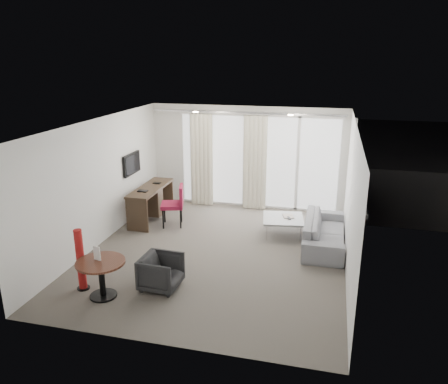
% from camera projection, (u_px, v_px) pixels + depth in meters
% --- Properties ---
extents(floor, '(5.00, 6.00, 0.00)m').
position_uv_depth(floor, '(217.00, 253.00, 8.78)').
color(floor, '#58524A').
rests_on(floor, ground).
extents(ceiling, '(5.00, 6.00, 0.00)m').
position_uv_depth(ceiling, '(216.00, 124.00, 7.99)').
color(ceiling, white).
rests_on(ceiling, ground).
extents(wall_left, '(0.00, 6.00, 2.60)m').
position_uv_depth(wall_left, '(99.00, 182.00, 8.96)').
color(wall_left, silver).
rests_on(wall_left, ground).
extents(wall_right, '(0.00, 6.00, 2.60)m').
position_uv_depth(wall_right, '(351.00, 201.00, 7.81)').
color(wall_right, silver).
rests_on(wall_right, ground).
extents(wall_front, '(5.00, 0.00, 2.60)m').
position_uv_depth(wall_front, '(156.00, 259.00, 5.61)').
color(wall_front, silver).
rests_on(wall_front, ground).
extents(window_panel, '(4.00, 0.02, 2.38)m').
position_uv_depth(window_panel, '(258.00, 162.00, 11.11)').
color(window_panel, white).
rests_on(window_panel, ground).
extents(window_frame, '(4.10, 0.06, 2.44)m').
position_uv_depth(window_frame, '(258.00, 162.00, 11.09)').
color(window_frame, white).
rests_on(window_frame, ground).
extents(curtain_left, '(0.60, 0.20, 2.38)m').
position_uv_depth(curtain_left, '(202.00, 160.00, 11.29)').
color(curtain_left, beige).
rests_on(curtain_left, ground).
extents(curtain_right, '(0.60, 0.20, 2.38)m').
position_uv_depth(curtain_right, '(255.00, 163.00, 10.97)').
color(curtain_right, beige).
rests_on(curtain_right, ground).
extents(curtain_track, '(4.80, 0.04, 0.04)m').
position_uv_depth(curtain_track, '(246.00, 113.00, 10.65)').
color(curtain_track, '#B2B2B7').
rests_on(curtain_track, ceiling).
extents(downlight_a, '(0.12, 0.12, 0.02)m').
position_uv_depth(downlight_a, '(196.00, 112.00, 9.69)').
color(downlight_a, '#FFE0B2').
rests_on(downlight_a, ceiling).
extents(downlight_b, '(0.12, 0.12, 0.02)m').
position_uv_depth(downlight_b, '(291.00, 115.00, 9.20)').
color(downlight_b, '#FFE0B2').
rests_on(downlight_b, ceiling).
extents(desk, '(0.54, 1.72, 0.80)m').
position_uv_depth(desk, '(151.00, 203.00, 10.47)').
color(desk, '#35271A').
rests_on(desk, floor).
extents(tv, '(0.05, 0.80, 0.50)m').
position_uv_depth(tv, '(132.00, 164.00, 10.28)').
color(tv, black).
rests_on(tv, wall_left).
extents(desk_chair, '(0.65, 0.62, 0.97)m').
position_uv_depth(desk_chair, '(172.00, 206.00, 10.05)').
color(desk_chair, maroon).
rests_on(desk_chair, floor).
extents(round_table, '(0.90, 0.90, 0.63)m').
position_uv_depth(round_table, '(102.00, 279.00, 7.11)').
color(round_table, '#4B2518').
rests_on(round_table, floor).
extents(menu_card, '(0.13, 0.05, 0.24)m').
position_uv_depth(menu_card, '(97.00, 255.00, 7.03)').
color(menu_card, white).
rests_on(menu_card, round_table).
extents(red_lamp, '(0.22, 0.22, 1.08)m').
position_uv_depth(red_lamp, '(80.00, 260.00, 7.28)').
color(red_lamp, maroon).
rests_on(red_lamp, floor).
extents(tub_armchair, '(0.68, 0.66, 0.59)m').
position_uv_depth(tub_armchair, '(161.00, 272.00, 7.37)').
color(tub_armchair, black).
rests_on(tub_armchair, floor).
extents(coffee_table, '(0.99, 0.99, 0.39)m').
position_uv_depth(coffee_table, '(283.00, 226.00, 9.62)').
color(coffee_table, gray).
rests_on(coffee_table, floor).
extents(remote, '(0.10, 0.16, 0.02)m').
position_uv_depth(remote, '(289.00, 220.00, 9.53)').
color(remote, black).
rests_on(remote, coffee_table).
extents(magazine, '(0.28, 0.33, 0.02)m').
position_uv_depth(magazine, '(288.00, 218.00, 9.66)').
color(magazine, gray).
rests_on(magazine, coffee_table).
extents(sofa, '(0.81, 2.07, 0.61)m').
position_uv_depth(sofa, '(325.00, 232.00, 9.05)').
color(sofa, slate).
rests_on(sofa, floor).
extents(terrace_slab, '(5.60, 3.00, 0.12)m').
position_uv_depth(terrace_slab, '(266.00, 192.00, 12.89)').
color(terrace_slab, '#4D4D50').
rests_on(terrace_slab, ground).
extents(rattan_chair_a, '(0.74, 0.74, 0.84)m').
position_uv_depth(rattan_chair_a, '(283.00, 175.00, 12.88)').
color(rattan_chair_a, brown).
rests_on(rattan_chair_a, terrace_slab).
extents(rattan_chair_b, '(0.73, 0.73, 0.85)m').
position_uv_depth(rattan_chair_b, '(327.00, 179.00, 12.43)').
color(rattan_chair_b, brown).
rests_on(rattan_chair_b, terrace_slab).
extents(rattan_table, '(0.69, 0.69, 0.53)m').
position_uv_depth(rattan_table, '(319.00, 190.00, 11.98)').
color(rattan_table, brown).
rests_on(rattan_table, terrace_slab).
extents(balustrade, '(5.50, 0.06, 1.05)m').
position_uv_depth(balustrade, '(273.00, 162.00, 14.06)').
color(balustrade, '#B2B2B7').
rests_on(balustrade, terrace_slab).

